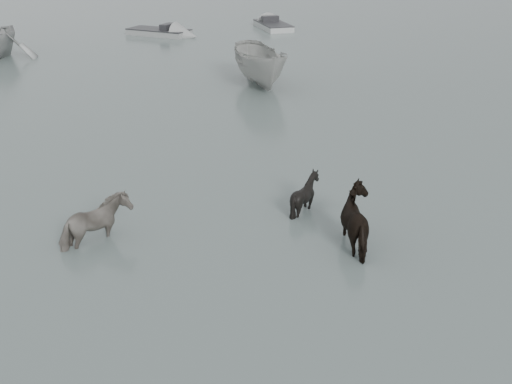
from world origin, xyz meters
TOP-DOWN VIEW (x-y plane):
  - ground at (0.00, 0.00)m, footprint 140.00×140.00m
  - pony_pinto at (-3.66, 3.11)m, footprint 1.85×1.26m
  - pony_dark at (1.51, -0.03)m, footprint 1.36×1.57m
  - pony_black at (1.43, 2.17)m, footprint 1.30×1.21m
  - boat_small at (7.14, 14.00)m, footprint 3.17×5.26m
  - skiff_port at (15.82, 27.01)m, footprint 2.83×5.64m
  - skiff_mid at (8.28, 28.46)m, footprint 4.41×5.44m

SIDE VIEW (x-z plane):
  - ground at x=0.00m, z-range 0.00..0.00m
  - skiff_port at x=15.82m, z-range 0.00..0.75m
  - skiff_mid at x=8.28m, z-range 0.00..0.75m
  - pony_black at x=1.43m, z-range 0.00..1.21m
  - pony_pinto at x=-3.66m, z-range 0.00..1.43m
  - pony_dark at x=1.51m, z-range 0.00..1.55m
  - boat_small at x=7.14m, z-range 0.00..1.91m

